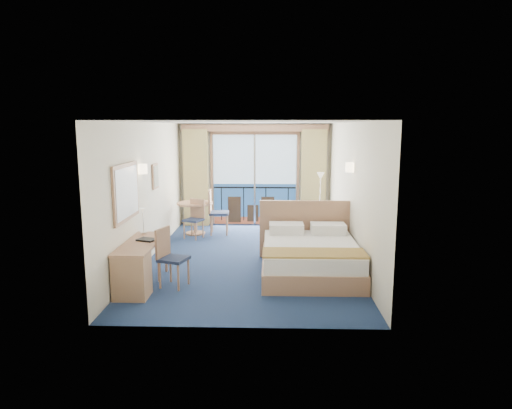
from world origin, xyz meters
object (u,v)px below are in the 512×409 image
object	(u,v)px
nightstand	(335,240)
armchair	(322,224)
bed	(310,256)
desk_chair	(169,254)
floor_lamp	(320,187)
round_table	(195,210)
table_chair_a	(215,209)
desk	(134,270)
table_chair_b	(195,216)

from	to	relation	value
nightstand	armchair	xyz separation A→B (m)	(-0.12, 1.31, 0.07)
bed	desk_chair	size ratio (longest dim) A/B	2.25
armchair	floor_lamp	bearing A→B (deg)	-130.10
round_table	table_chair_a	world-z (taller)	table_chair_a
nightstand	armchair	size ratio (longest dim) A/B	0.73
bed	desk_chair	xyz separation A→B (m)	(-2.38, -0.73, 0.23)
table_chair_a	round_table	bearing A→B (deg)	87.15
armchair	desk	world-z (taller)	desk
floor_lamp	round_table	distance (m)	3.20
bed	round_table	size ratio (longest dim) A/B	2.53
bed	floor_lamp	world-z (taller)	floor_lamp
round_table	table_chair_b	bearing A→B (deg)	-80.37
table_chair_a	desk_chair	bearing A→B (deg)	171.57
armchair	desk_chair	size ratio (longest dim) A/B	0.76
table_chair_a	table_chair_b	bearing A→B (deg)	128.64
table_chair_a	nightstand	bearing A→B (deg)	-124.66
desk	table_chair_b	world-z (taller)	table_chair_b
desk	desk_chair	size ratio (longest dim) A/B	1.61
bed	floor_lamp	xyz separation A→B (m)	(0.55, 3.51, 0.79)
desk_chair	nightstand	bearing A→B (deg)	-37.37
nightstand	floor_lamp	bearing A→B (deg)	92.38
nightstand	table_chair_a	bearing A→B (deg)	148.87
desk	desk_chair	distance (m)	0.64
table_chair_b	nightstand	bearing A→B (deg)	2.23
table_chair_a	table_chair_b	distance (m)	0.59
armchair	bed	bearing A→B (deg)	41.24
nightstand	desk	world-z (taller)	desk
desk	table_chair_a	bearing A→B (deg)	79.19
armchair	desk_chair	xyz separation A→B (m)	(-2.90, -3.40, 0.21)
desk	bed	bearing A→B (deg)	21.84
nightstand	floor_lamp	xyz separation A→B (m)	(-0.09, 2.15, 0.85)
bed	round_table	bearing A→B (deg)	130.61
nightstand	armchair	bearing A→B (deg)	95.41
bed	table_chair_b	size ratio (longest dim) A/B	2.39
nightstand	desk_chair	size ratio (longest dim) A/B	0.55
armchair	desk	size ratio (longest dim) A/B	0.47
desk	table_chair_a	xyz separation A→B (m)	(0.79, 4.13, 0.21)
bed	desk	size ratio (longest dim) A/B	1.40
floor_lamp	desk	size ratio (longest dim) A/B	0.94
armchair	floor_lamp	world-z (taller)	floor_lamp
round_table	bed	bearing A→B (deg)	-49.39
bed	table_chair_a	xyz separation A→B (m)	(-2.06, 2.99, 0.29)
desk	table_chair_b	xyz separation A→B (m)	(0.36, 3.74, 0.11)
bed	table_chair_a	world-z (taller)	bed
desk_chair	table_chair_b	world-z (taller)	desk_chair
floor_lamp	round_table	world-z (taller)	floor_lamp
floor_lamp	table_chair_b	xyz separation A→B (m)	(-3.05, -0.91, -0.60)
table_chair_b	bed	bearing A→B (deg)	-22.34
armchair	table_chair_a	xyz separation A→B (m)	(-2.58, 0.32, 0.28)
bed	desk	xyz separation A→B (m)	(-2.85, -1.14, 0.08)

